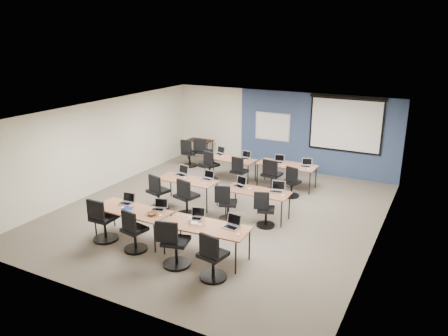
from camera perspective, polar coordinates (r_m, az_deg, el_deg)
The scene contains 58 objects.
floor at distance 11.78m, azimuth -0.53°, elevation -5.71°, with size 8.00×9.00×0.02m, color #6B6354.
ceiling at distance 11.00m, azimuth -0.57°, elevation 7.32°, with size 8.00×9.00×0.02m, color white.
wall_back at distance 15.30m, azimuth 7.49°, elevation 4.93°, with size 8.00×0.04×2.70m, color beige.
wall_front at distance 7.91m, azimuth -16.35°, elevation -7.87°, with size 8.00×0.04×2.70m, color beige.
wall_left at distance 13.61m, azimuth -15.57°, elevation 2.85°, with size 0.04×9.00×2.70m, color beige.
wall_right at distance 10.15m, azimuth 19.77°, elevation -2.52°, with size 0.04×9.00×2.70m, color beige.
blue_accent_panel at distance 14.90m, azimuth 11.96°, elevation 4.35°, with size 5.50×0.04×2.70m, color #3D5977.
whiteboard at distance 15.32m, azimuth 6.35°, elevation 5.36°, with size 1.28×0.03×0.98m.
projector_screen at distance 14.51m, azimuth 15.64°, elevation 5.90°, with size 2.40×0.10×1.82m.
training_table_front_left at distance 10.29m, azimuth -11.93°, elevation -5.53°, with size 1.83×0.76×0.73m.
training_table_front_right at distance 9.27m, azimuth -2.37°, elevation -7.80°, with size 1.84×0.77×0.73m.
training_table_mid_left at distance 12.07m, azimuth -4.78°, elevation -1.73°, with size 1.66×0.69×0.73m.
training_table_mid_right at distance 11.21m, azimuth 4.40°, elevation -3.26°, with size 1.66×0.69×0.73m.
training_table_back_left at distance 14.03m, azimuth 0.80°, elevation 1.09°, with size 1.66×0.69×0.73m.
training_table_back_right at distance 13.52m, azimuth 8.20°, elevation 0.29°, with size 1.80×0.75×0.73m.
laptop_0 at distance 10.62m, azimuth -12.59°, elevation -4.22°, with size 0.32×0.27×0.24m.
mouse_0 at distance 10.38m, azimuth -13.11°, elevation -5.05°, with size 0.07×0.10×0.04m, color white.
task_chair_0 at distance 10.43m, azimuth -15.55°, elevation -6.96°, with size 0.58×0.58×1.05m.
laptop_1 at distance 10.14m, azimuth -8.44°, elevation -5.05°, with size 0.31×0.27×0.24m.
mouse_1 at distance 9.79m, azimuth -8.31°, elevation -6.20°, with size 0.06×0.10×0.03m, color white.
task_chair_1 at distance 9.81m, azimuth -11.73°, elevation -8.44°, with size 0.52×0.52×1.00m.
laptop_2 at distance 9.58m, azimuth -3.61°, elevation -6.27°, with size 0.30×0.26×0.23m.
mouse_2 at distance 9.28m, azimuth -3.17°, elevation -7.41°, with size 0.06×0.10×0.04m, color white.
task_chair_2 at distance 9.09m, azimuth -6.55°, elevation -10.22°, with size 0.58×0.58×1.05m.
laptop_3 at distance 9.17m, azimuth 1.08°, elevation -7.34°, with size 0.34×0.29×0.26m.
mouse_3 at distance 8.85m, azimuth 1.87°, elevation -8.67°, with size 0.06×0.09×0.03m, color white.
task_chair_3 at distance 8.59m, azimuth -1.56°, elevation -11.94°, with size 0.54×0.54×1.02m.
laptop_4 at distance 12.44m, azimuth -5.53°, elevation -0.60°, with size 0.36×0.30×0.27m.
mouse_4 at distance 12.17m, azimuth -5.13°, elevation -1.27°, with size 0.06×0.09×0.03m, color white.
task_chair_4 at distance 11.89m, azimuth -8.67°, elevation -3.50°, with size 0.55×0.54×1.02m.
laptop_5 at distance 12.02m, azimuth -2.14°, elevation -1.21°, with size 0.31×0.26×0.24m.
mouse_5 at distance 11.75m, azimuth -1.40°, elevation -1.90°, with size 0.05×0.09×0.03m, color white.
task_chair_5 at distance 11.37m, azimuth -4.97°, elevation -4.27°, with size 0.59×0.58×1.05m.
laptop_6 at distance 11.50m, azimuth 2.12°, elevation -2.09°, with size 0.32×0.28×0.25m.
mouse_6 at distance 11.32m, azimuth 3.40°, elevation -2.69°, with size 0.07×0.11×0.04m, color white.
task_chair_6 at distance 11.10m, azimuth 0.35°, elevation -4.99°, with size 0.51×0.49×0.97m.
laptop_7 at distance 11.19m, azimuth 6.96°, elevation -2.75°, with size 0.35×0.30×0.26m.
mouse_7 at distance 10.92m, azimuth 7.68°, elevation -3.60°, with size 0.07×0.10×0.04m, color white.
task_chair_7 at distance 10.81m, azimuth 5.33°, elevation -5.77°, with size 0.47×0.46×0.95m.
laptop_8 at distance 14.47m, azimuth -0.55°, elevation 2.07°, with size 0.32×0.28×0.25m.
mouse_8 at distance 14.18m, azimuth -0.13°, elevation 1.54°, with size 0.06×0.10×0.04m, color white.
task_chair_8 at distance 14.04m, azimuth -1.90°, elevation -0.02°, with size 0.56×0.53×1.01m.
laptop_9 at distance 13.98m, azimuth 2.82°, elevation 1.48°, with size 0.31×0.27×0.24m.
mouse_9 at distance 13.78m, azimuth 2.87°, elevation 1.04°, with size 0.07×0.11×0.04m, color white.
task_chair_9 at distance 13.50m, azimuth 1.95°, elevation -0.81°, with size 0.50×0.50×0.98m.
laptop_10 at distance 13.67m, azimuth 7.14°, elevation 0.98°, with size 0.31×0.26×0.23m.
mouse_10 at distance 13.31m, azimuth 7.64°, elevation 0.30°, with size 0.06×0.09×0.03m, color white.
task_chair_10 at distance 13.07m, azimuth 6.20°, elevation -1.37°, with size 0.58×0.58×1.05m.
laptop_11 at distance 13.39m, azimuth 10.69°, elevation 0.47°, with size 0.31×0.26×0.23m.
mouse_11 at distance 13.12m, azimuth 11.00°, elevation -0.13°, with size 0.06×0.09×0.03m, color white.
task_chair_11 at distance 12.80m, azimuth 8.82°, elevation -2.12°, with size 0.47×0.47×0.95m.
blue_mousepad at distance 10.35m, azimuth -12.44°, elevation -5.15°, with size 0.23×0.19×0.01m, color navy.
snack_bowl at distance 9.88m, azimuth -9.38°, elevation -5.91°, with size 0.23×0.23×0.06m, color brown.
snack_plate at distance 9.38m, azimuth -3.93°, elevation -7.16°, with size 0.17×0.17×0.01m, color white.
coffee_cup at distance 9.36m, azimuth -4.49°, elevation -6.95°, with size 0.08×0.08×0.07m, color silver.
utility_table at distance 16.34m, azimuth -3.12°, elevation 3.37°, with size 0.95×0.53×0.75m.
spare_chair_a at distance 15.56m, azimuth -2.68°, elevation 1.75°, with size 0.57×0.55×1.02m.
spare_chair_b at distance 15.55m, azimuth -4.62°, elevation 1.66°, with size 0.52×0.52×1.00m.
Camera 1 is at (5.14, -9.53, 4.65)m, focal length 35.00 mm.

